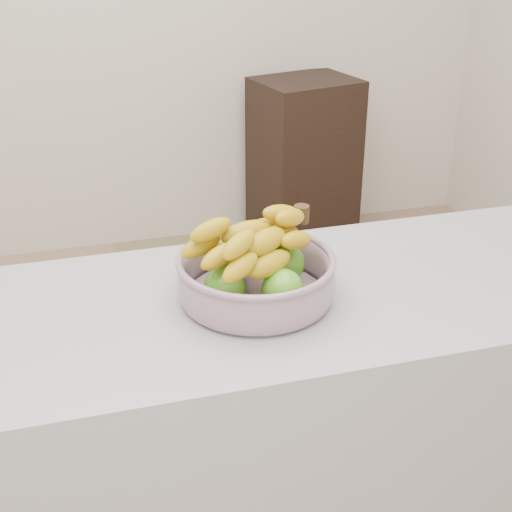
{
  "coord_description": "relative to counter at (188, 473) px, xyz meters",
  "views": [
    {
      "loc": [
        -0.19,
        -1.53,
        1.66
      ],
      "look_at": [
        0.17,
        -0.27,
        1.0
      ],
      "focal_mm": 50.0,
      "sensor_mm": 36.0,
      "label": 1
    }
  ],
  "objects": [
    {
      "name": "fruit_bowl",
      "position": [
        0.17,
        -0.0,
        0.51
      ],
      "size": [
        0.33,
        0.33,
        0.18
      ],
      "rotation": [
        0.0,
        0.0,
        0.43
      ],
      "color": "#9FADBE",
      "rests_on": "counter"
    },
    {
      "name": "cabinet",
      "position": [
        1.0,
        2.05,
        -0.02
      ],
      "size": [
        0.56,
        0.48,
        0.86
      ],
      "primitive_type": "cube",
      "rotation": [
        0.0,
        0.0,
        0.23
      ],
      "color": "black",
      "rests_on": "ground"
    },
    {
      "name": "counter",
      "position": [
        0.0,
        0.0,
        0.0
      ],
      "size": [
        2.0,
        0.6,
        0.9
      ],
      "primitive_type": "cube",
      "color": "#9A9AA2",
      "rests_on": "ground"
    }
  ]
}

